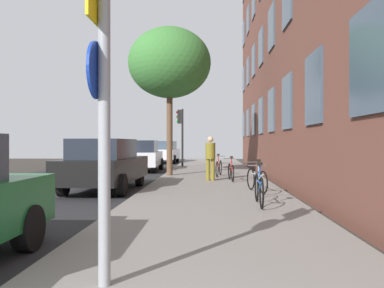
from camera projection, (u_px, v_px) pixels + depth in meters
ground_plane at (126, 180)px, 16.12m from camera, size 41.80×41.80×0.00m
road_asphalt at (75, 179)px, 16.22m from camera, size 7.00×38.00×0.01m
sidewalk at (211, 179)px, 15.97m from camera, size 4.20×38.00×0.12m
sign_post at (102, 89)px, 3.85m from camera, size 0.16×0.60×3.34m
traffic_light at (181, 127)px, 23.12m from camera, size 0.43×0.24×3.37m
tree_near at (170, 63)px, 16.95m from camera, size 3.54×3.54×6.33m
bicycle_0 at (259, 188)px, 8.81m from camera, size 0.42×1.75×0.96m
bicycle_1 at (257, 179)px, 11.16m from camera, size 0.53×1.60×0.93m
bicycle_2 at (231, 171)px, 14.51m from camera, size 0.42×1.61×0.90m
bicycle_3 at (219, 167)px, 16.46m from camera, size 0.45×1.60×0.93m
pedestrian_0 at (210, 155)px, 14.56m from camera, size 0.44×0.44×1.63m
car_1 at (105, 164)px, 12.39m from camera, size 2.00×4.48×1.62m
car_2 at (143, 155)px, 20.73m from camera, size 1.89×4.15×1.62m
car_3 at (164, 152)px, 29.05m from camera, size 2.02×4.16×1.62m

